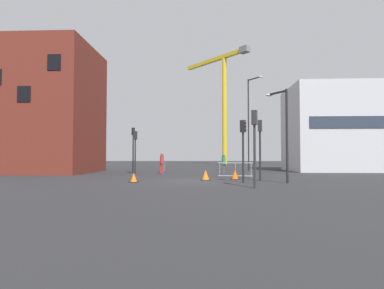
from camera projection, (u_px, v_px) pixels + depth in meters
name	position (u px, v px, depth m)	size (l,w,h in m)	color
ground	(189.00, 181.00, 19.22)	(160.00, 160.00, 0.00)	#28282B
brick_building	(50.00, 110.00, 29.30)	(8.12, 8.36, 11.71)	maroon
office_block	(342.00, 129.00, 32.60)	(10.79, 7.57, 8.75)	silver
construction_crane	(223.00, 90.00, 60.41)	(12.06, 12.97, 21.29)	yellow
streetlamp_tall	(250.00, 118.00, 32.03)	(1.34, 1.65, 9.47)	#232326
streetlamp_short	(284.00, 126.00, 18.16)	(1.04, 1.35, 5.41)	#232326
traffic_light_median	(243.00, 140.00, 18.21)	(0.38, 0.36, 3.63)	#232326
traffic_light_near	(135.00, 145.00, 27.00)	(0.38, 0.25, 3.68)	#232326
traffic_light_corner	(260.00, 140.00, 19.54)	(0.26, 0.38, 3.78)	#232326
traffic_light_verge	(255.00, 135.00, 15.15)	(0.33, 0.39, 3.76)	#2D2D30
traffic_light_island	(133.00, 143.00, 29.26)	(0.35, 0.39, 4.20)	black
pedestrian_walking	(224.00, 162.00, 27.39)	(0.34, 0.34, 1.74)	#4C4C51
pedestrian_waiting	(162.00, 161.00, 27.98)	(0.34, 0.34, 1.85)	red
safety_barrier_mid_span	(235.00, 169.00, 22.98)	(2.52, 0.40, 1.08)	#9EA0A5
safety_barrier_left_run	(164.00, 166.00, 30.21)	(0.12, 2.46, 1.08)	gray
traffic_cone_orange	(206.00, 175.00, 20.16)	(0.65, 0.65, 0.65)	black
traffic_cone_by_barrier	(235.00, 175.00, 20.88)	(0.63, 0.63, 0.64)	black
traffic_cone_striped	(134.00, 178.00, 18.56)	(0.55, 0.55, 0.56)	black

